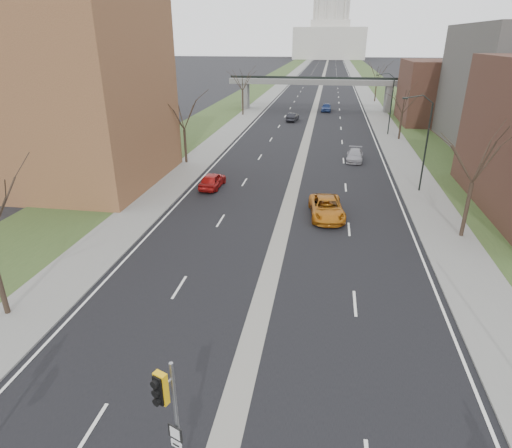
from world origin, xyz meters
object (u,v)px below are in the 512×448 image
(car_left_near, at_px, (212,180))
(car_right_near, at_px, (327,208))
(signal_pole_median, at_px, (169,407))
(car_right_far, at_px, (326,107))
(car_left_far, at_px, (293,117))
(car_right_mid, at_px, (355,155))

(car_left_near, distance_m, car_right_near, 12.34)
(signal_pole_median, height_order, car_right_near, signal_pole_median)
(car_right_far, bearing_deg, signal_pole_median, -90.65)
(car_left_near, xyz_separation_m, car_left_far, (4.49, 37.45, -0.05))
(signal_pole_median, relative_size, car_left_far, 1.13)
(car_right_near, distance_m, car_right_mid, 18.26)
(car_right_near, bearing_deg, car_right_mid, 73.56)
(car_right_far, bearing_deg, car_left_near, -99.64)
(signal_pole_median, bearing_deg, car_right_mid, 101.79)
(signal_pole_median, relative_size, car_right_near, 0.86)
(signal_pole_median, bearing_deg, car_right_near, 101.31)
(car_left_near, height_order, car_right_far, car_right_far)
(car_left_far, height_order, car_right_near, car_right_near)
(car_left_near, relative_size, car_right_mid, 0.96)
(car_right_near, xyz_separation_m, car_right_far, (-0.90, 54.95, -0.00))
(signal_pole_median, xyz_separation_m, car_left_near, (-6.56, 29.33, -2.58))
(signal_pole_median, xyz_separation_m, car_right_mid, (7.43, 41.71, -2.67))
(signal_pole_median, bearing_deg, car_left_near, 124.49)
(car_left_far, relative_size, car_right_far, 0.93)
(car_right_near, bearing_deg, signal_pole_median, -107.54)
(signal_pole_median, distance_m, car_right_near, 24.25)
(car_left_near, bearing_deg, car_right_mid, -135.72)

